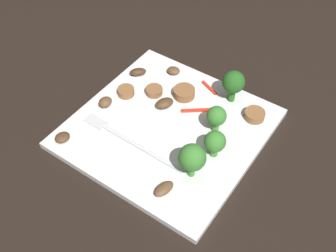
{
  "coord_description": "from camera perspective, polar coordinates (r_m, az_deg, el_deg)",
  "views": [
    {
      "loc": [
        -0.24,
        0.35,
        0.48
      ],
      "look_at": [
        0.0,
        0.0,
        0.01
      ],
      "focal_mm": 44.19,
      "sensor_mm": 36.0,
      "label": 1
    }
  ],
  "objects": [
    {
      "name": "ground_plane",
      "position": [
        0.64,
        0.0,
        -0.61
      ],
      "size": [
        1.4,
        1.4,
        0.0
      ],
      "primitive_type": "plane",
      "color": "black"
    },
    {
      "name": "plate",
      "position": [
        0.64,
        0.0,
        -0.31
      ],
      "size": [
        0.27,
        0.27,
        0.01
      ],
      "primitive_type": "cube",
      "color": "white",
      "rests_on": "ground_plane"
    },
    {
      "name": "fork",
      "position": [
        0.62,
        -6.0,
        -1.71
      ],
      "size": [
        0.18,
        0.02,
        0.0
      ],
      "rotation": [
        0.0,
        0.0,
        -0.02
      ],
      "color": "silver",
      "rests_on": "plate"
    },
    {
      "name": "broccoli_floret_0",
      "position": [
        0.58,
        6.5,
        -2.23
      ],
      "size": [
        0.03,
        0.03,
        0.04
      ],
      "color": "#408630",
      "rests_on": "plate"
    },
    {
      "name": "broccoli_floret_1",
      "position": [
        0.55,
        3.36,
        -4.43
      ],
      "size": [
        0.04,
        0.04,
        0.06
      ],
      "color": "#408630",
      "rests_on": "plate"
    },
    {
      "name": "broccoli_floret_2",
      "position": [
        0.61,
        6.69,
        1.28
      ],
      "size": [
        0.03,
        0.03,
        0.04
      ],
      "color": "#408630",
      "rests_on": "plate"
    },
    {
      "name": "broccoli_floret_3",
      "position": [
        0.66,
        9.01,
        5.9
      ],
      "size": [
        0.04,
        0.04,
        0.06
      ],
      "color": "#296420",
      "rests_on": "plate"
    },
    {
      "name": "sausage_slice_0",
      "position": [
        0.66,
        11.85,
        1.51
      ],
      "size": [
        0.04,
        0.04,
        0.01
      ],
      "primitive_type": "cylinder",
      "rotation": [
        0.0,
        0.0,
        1.84
      ],
      "color": "brown",
      "rests_on": "plate"
    },
    {
      "name": "sausage_slice_1",
      "position": [
        0.68,
        -1.94,
        4.86
      ],
      "size": [
        0.04,
        0.04,
        0.01
      ],
      "primitive_type": "cylinder",
      "rotation": [
        0.0,
        0.0,
        2.79
      ],
      "color": "brown",
      "rests_on": "plate"
    },
    {
      "name": "sausage_slice_2",
      "position": [
        0.68,
        2.23,
        4.6
      ],
      "size": [
        0.05,
        0.05,
        0.01
      ],
      "primitive_type": "cylinder",
      "rotation": [
        0.0,
        0.0,
        1.22
      ],
      "color": "brown",
      "rests_on": "plate"
    },
    {
      "name": "sausage_slice_3",
      "position": [
        0.68,
        -5.82,
        4.75
      ],
      "size": [
        0.04,
        0.04,
        0.01
      ],
      "primitive_type": "cylinder",
      "rotation": [
        0.0,
        0.0,
        0.5
      ],
      "color": "brown",
      "rests_on": "plate"
    },
    {
      "name": "mushroom_0",
      "position": [
        0.67,
        -8.65,
        3.28
      ],
      "size": [
        0.02,
        0.02,
        0.01
      ],
      "primitive_type": "ellipsoid",
      "rotation": [
        0.0,
        0.0,
        1.53
      ],
      "color": "brown",
      "rests_on": "plate"
    },
    {
      "name": "mushroom_1",
      "position": [
        0.72,
        -4.18,
        7.44
      ],
      "size": [
        0.03,
        0.03,
        0.01
      ],
      "primitive_type": "ellipsoid",
      "rotation": [
        0.0,
        0.0,
        3.95
      ],
      "color": "#422B19",
      "rests_on": "plate"
    },
    {
      "name": "mushroom_2",
      "position": [
        0.72,
        0.76,
        7.64
      ],
      "size": [
        0.03,
        0.02,
        0.01
      ],
      "primitive_type": "ellipsoid",
      "rotation": [
        0.0,
        0.0,
        0.25
      ],
      "color": "brown",
      "rests_on": "plate"
    },
    {
      "name": "mushroom_3",
      "position": [
        0.56,
        -0.58,
        -8.65
      ],
      "size": [
        0.02,
        0.03,
        0.01
      ],
      "primitive_type": "ellipsoid",
      "rotation": [
        0.0,
        0.0,
        4.51
      ],
      "color": "brown",
      "rests_on": "plate"
    },
    {
      "name": "mushroom_4",
      "position": [
        0.63,
        -14.38,
        -1.53
      ],
      "size": [
        0.03,
        0.03,
        0.01
      ],
      "primitive_type": "ellipsoid",
      "rotation": [
        0.0,
        0.0,
        1.35
      ],
      "color": "#4C331E",
      "rests_on": "plate"
    },
    {
      "name": "mushroom_5",
      "position": [
        0.66,
        -0.48,
        3.17
      ],
      "size": [
        0.03,
        0.04,
        0.01
      ],
      "primitive_type": "ellipsoid",
      "rotation": [
        0.0,
        0.0,
        1.1
      ],
      "color": "#4C331E",
      "rests_on": "plate"
    },
    {
      "name": "pepper_strip_0",
      "position": [
        0.7,
        5.7,
        5.26
      ],
      "size": [
        0.04,
        0.02,
        0.0
      ],
      "primitive_type": "cube",
      "rotation": [
        0.0,
        0.0,
        5.89
      ],
      "color": "red",
      "rests_on": "plate"
    },
    {
      "name": "pepper_strip_1",
      "position": [
        0.66,
        4.08,
        2.18
      ],
      "size": [
        0.04,
        0.04,
        0.0
      ],
      "primitive_type": "cube",
      "rotation": [
        0.0,
        0.0,
        3.8
      ],
      "color": "red",
      "rests_on": "plate"
    }
  ]
}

